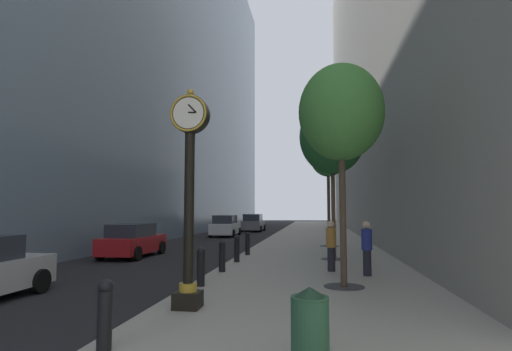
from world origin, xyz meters
TOP-DOWN VIEW (x-y plane):
  - ground_plane at (0.00, 27.00)m, footprint 110.00×110.00m
  - sidewalk_right at (3.46, 30.00)m, footprint 6.92×80.00m
  - building_block_left at (-11.68, 30.00)m, footprint 9.00×80.00m
  - street_clock at (0.83, 6.61)m, footprint 0.84×0.55m
  - bollard_nearest at (0.40, 3.91)m, footprint 0.23×0.23m
  - bollard_third at (0.40, 9.11)m, footprint 0.23×0.23m
  - bollard_fourth at (0.40, 11.71)m, footprint 0.23×0.23m
  - bollard_fifth at (0.40, 14.32)m, footprint 0.23×0.23m
  - bollard_sixth at (0.40, 16.92)m, footprint 0.23×0.23m
  - street_tree_near at (4.28, 9.57)m, footprint 2.38×2.38m
  - street_tree_mid_near at (4.28, 15.79)m, footprint 2.82×2.82m
  - street_tree_mid_far at (4.28, 22.01)m, footprint 2.11×2.11m
  - trash_bin at (3.46, 3.75)m, footprint 0.53×0.53m
  - pedestrian_walking at (4.05, 12.38)m, footprint 0.42×0.51m
  - pedestrian_by_clock at (5.14, 11.57)m, footprint 0.45×0.45m
  - car_red_near at (-5.02, 16.47)m, footprint 1.94×4.18m
  - car_white_mid at (-3.92, 31.56)m, footprint 2.14×4.54m
  - car_grey_trailing at (-2.77, 39.28)m, footprint 2.13×4.18m

SIDE VIEW (x-z plane):
  - ground_plane at x=0.00m, z-range 0.00..0.00m
  - sidewalk_right at x=3.46m, z-range 0.00..0.14m
  - trash_bin at x=3.46m, z-range 0.15..1.20m
  - bollard_nearest at x=0.40m, z-range 0.16..1.22m
  - bollard_third at x=0.40m, z-range 0.16..1.22m
  - bollard_fourth at x=0.40m, z-range 0.16..1.22m
  - bollard_fifth at x=0.40m, z-range 0.16..1.22m
  - bollard_sixth at x=0.40m, z-range 0.16..1.22m
  - car_red_near at x=-5.02m, z-range -0.02..1.54m
  - car_grey_trailing at x=-2.77m, z-range -0.03..1.72m
  - car_white_mid at x=-3.92m, z-range -0.03..1.72m
  - pedestrian_walking at x=4.05m, z-range 0.19..1.90m
  - pedestrian_by_clock at x=5.14m, z-range 0.19..1.91m
  - street_clock at x=0.83m, z-range 0.38..5.14m
  - street_tree_near at x=4.28m, z-range 1.84..8.03m
  - street_tree_mid_far at x=4.28m, z-range 2.08..8.49m
  - street_tree_mid_near at x=4.28m, z-range 1.92..8.77m
  - building_block_left at x=-11.68m, z-range 0.00..36.37m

